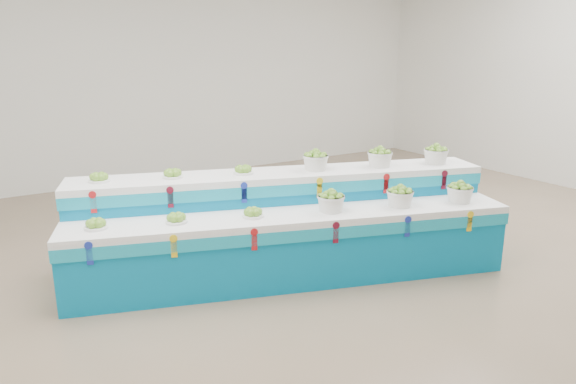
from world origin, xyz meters
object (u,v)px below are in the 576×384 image
object	(u,v)px
basket_lower_left	(331,201)
basket_upper_right	(436,154)
plate_upper_mid	(173,173)
display_stand	(288,225)

from	to	relation	value
basket_lower_left	basket_upper_right	size ratio (longest dim) A/B	1.00
basket_lower_left	plate_upper_mid	world-z (taller)	plate_upper_mid
basket_lower_left	basket_upper_right	world-z (taller)	basket_upper_right
plate_upper_mid	basket_upper_right	bearing A→B (deg)	-18.09
basket_upper_right	display_stand	bearing A→B (deg)	170.59
display_stand	basket_lower_left	size ratio (longest dim) A/B	16.18
display_stand	plate_upper_mid	xyz separation A→B (m)	(-1.00, 0.62, 0.56)
display_stand	plate_upper_mid	distance (m)	1.30
display_stand	basket_lower_left	world-z (taller)	display_stand
basket_lower_left	display_stand	bearing A→B (deg)	125.51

